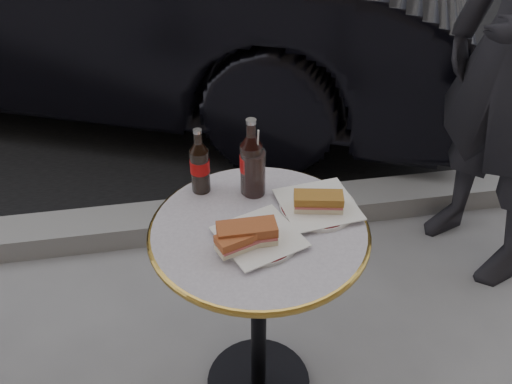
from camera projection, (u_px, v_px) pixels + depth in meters
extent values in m
cube|color=gray|center=(226.00, 216.00, 2.70)|extent=(40.00, 0.20, 0.12)
cylinder|color=silver|center=(259.00, 239.00, 1.54)|extent=(0.25, 0.25, 0.01)
cylinder|color=white|center=(318.00, 206.00, 1.65)|extent=(0.23, 0.23, 0.01)
cube|color=#AC532B|center=(241.00, 241.00, 1.49)|extent=(0.15, 0.10, 0.05)
cube|color=#A6502A|center=(247.00, 234.00, 1.50)|extent=(0.16, 0.07, 0.05)
cube|color=#A46C29|center=(318.00, 202.00, 1.62)|extent=(0.15, 0.09, 0.05)
cylinder|color=black|center=(254.00, 173.00, 1.67)|extent=(0.09, 0.09, 0.15)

